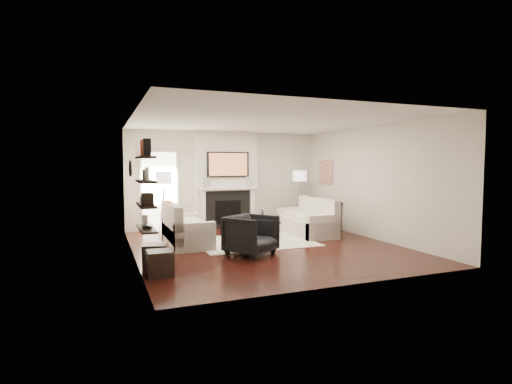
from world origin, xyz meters
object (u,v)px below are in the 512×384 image
object	(u,v)px
lamp_left_shade	(164,178)
ottoman_near	(155,255)
armchair	(251,233)
lamp_right_shade	(300,176)
loveseat_right_base	(306,226)
loveseat_left_base	(187,235)
coffee_table	(255,222)

from	to	relation	value
lamp_left_shade	ottoman_near	xyz separation A→B (m)	(-0.62, -3.05, -1.25)
armchair	lamp_right_shade	xyz separation A→B (m)	(2.63, 2.95, 1.02)
loveseat_right_base	lamp_left_shade	world-z (taller)	lamp_left_shade
loveseat_right_base	ottoman_near	bearing A→B (deg)	-155.24
ottoman_near	loveseat_left_base	bearing A→B (deg)	62.09
loveseat_right_base	coffee_table	xyz separation A→B (m)	(-1.43, -0.08, 0.19)
lamp_right_shade	armchair	bearing A→B (deg)	-131.68
coffee_table	lamp_right_shade	world-z (taller)	lamp_right_shade
loveseat_left_base	lamp_left_shade	bearing A→B (deg)	102.69
loveseat_right_base	ottoman_near	size ratio (longest dim) A/B	4.50
loveseat_left_base	coffee_table	xyz separation A→B (m)	(1.65, 0.03, 0.19)
loveseat_right_base	loveseat_left_base	bearing A→B (deg)	-177.88
coffee_table	armchair	xyz separation A→B (m)	(-0.67, -1.50, 0.03)
loveseat_left_base	lamp_left_shade	distance (m)	1.83
loveseat_right_base	lamp_left_shade	xyz separation A→B (m)	(-3.38, 1.20, 1.24)
loveseat_right_base	armchair	size ratio (longest dim) A/B	2.09
loveseat_right_base	lamp_right_shade	world-z (taller)	lamp_right_shade
loveseat_right_base	lamp_left_shade	size ratio (longest dim) A/B	4.50
armchair	lamp_left_shade	distance (m)	3.23
coffee_table	ottoman_near	distance (m)	3.12
armchair	lamp_right_shade	size ratio (longest dim) A/B	2.15
lamp_right_shade	ottoman_near	bearing A→B (deg)	-144.57
loveseat_right_base	coffee_table	size ratio (longest dim) A/B	1.64
loveseat_left_base	coffee_table	distance (m)	1.66
loveseat_left_base	ottoman_near	distance (m)	1.96
armchair	loveseat_left_base	bearing A→B (deg)	90.67
loveseat_right_base	coffee_table	world-z (taller)	same
loveseat_right_base	armchair	world-z (taller)	armchair
lamp_left_shade	loveseat_right_base	bearing A→B (deg)	-19.61
armchair	ottoman_near	xyz separation A→B (m)	(-1.89, -0.27, -0.23)
lamp_left_shade	coffee_table	bearing A→B (deg)	-33.45
coffee_table	lamp_left_shade	bearing A→B (deg)	146.55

